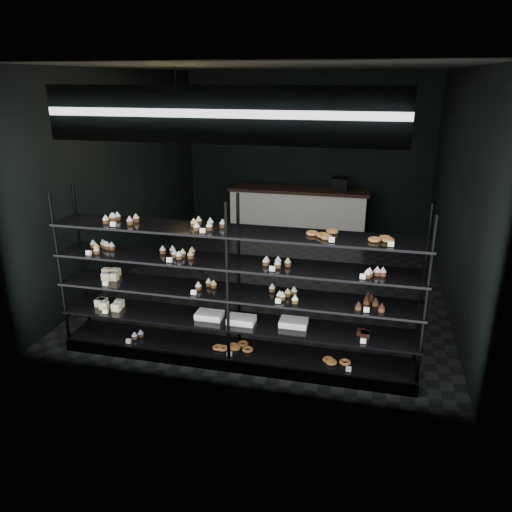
% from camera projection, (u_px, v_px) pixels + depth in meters
% --- Properties ---
extents(room, '(5.01, 6.01, 3.20)m').
position_uv_depth(room, '(279.00, 182.00, 7.42)').
color(room, black).
rests_on(room, ground).
extents(display_shelf, '(4.00, 0.50, 1.91)m').
position_uv_depth(display_shelf, '(232.00, 311.00, 5.51)').
color(display_shelf, black).
rests_on(display_shelf, room).
extents(signage, '(3.30, 0.05, 0.50)m').
position_uv_depth(signage, '(217.00, 115.00, 4.35)').
color(signage, '#0D1143').
rests_on(signage, room).
extents(pendant_lamp, '(0.30, 0.30, 0.88)m').
position_uv_depth(pendant_lamp, '(178.00, 128.00, 6.35)').
color(pendant_lamp, black).
rests_on(pendant_lamp, room).
extents(service_counter, '(2.79, 0.65, 1.23)m').
position_uv_depth(service_counter, '(299.00, 212.00, 10.09)').
color(service_counter, silver).
rests_on(service_counter, room).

